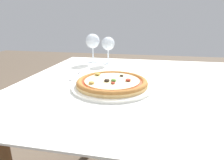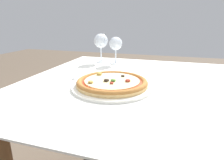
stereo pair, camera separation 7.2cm
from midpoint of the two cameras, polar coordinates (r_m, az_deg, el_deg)
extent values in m
cube|color=brown|center=(0.80, 17.41, -2.93)|extent=(1.07, 0.86, 0.04)
cube|color=silver|center=(0.80, 17.55, -1.52)|extent=(1.17, 0.96, 0.01)
cylinder|color=brown|center=(1.38, -4.47, -10.23)|extent=(0.06, 0.06, 0.70)
cylinder|color=white|center=(0.72, 2.83, -1.93)|extent=(0.31, 0.31, 0.01)
cylinder|color=#E0B26B|center=(0.72, 2.85, -1.11)|extent=(0.27, 0.27, 0.01)
torus|color=#A3662D|center=(0.72, 2.85, -0.65)|extent=(0.27, 0.27, 0.02)
cylinder|color=#BC381E|center=(0.72, 2.85, -0.54)|extent=(0.23, 0.23, 0.00)
cylinder|color=beige|center=(0.72, 2.86, -0.24)|extent=(0.21, 0.21, 0.00)
ellipsoid|color=#BC9342|center=(0.68, -3.56, -0.62)|extent=(0.02, 0.02, 0.01)
ellipsoid|color=#BC9342|center=(0.78, -1.29, 1.93)|extent=(0.02, 0.02, 0.01)
ellipsoid|color=#2D2319|center=(0.70, 1.21, -0.08)|extent=(0.02, 0.02, 0.01)
ellipsoid|color=#A83323|center=(0.67, 2.94, -0.93)|extent=(0.02, 0.02, 0.01)
ellipsoid|color=#4C7A33|center=(0.70, 3.28, -0.09)|extent=(0.02, 0.02, 0.01)
ellipsoid|color=#A83323|center=(0.70, 7.77, -0.16)|extent=(0.02, 0.02, 0.01)
ellipsoid|color=#2D2319|center=(0.76, 6.02, 1.24)|extent=(0.02, 0.02, 0.01)
cube|color=silver|center=(0.88, -8.16, 1.29)|extent=(0.03, 0.11, 0.00)
cube|color=silver|center=(0.94, -7.00, 2.33)|extent=(0.03, 0.02, 0.00)
cube|color=silver|center=(0.97, -7.18, 2.81)|extent=(0.01, 0.05, 0.00)
cube|color=silver|center=(0.97, -6.72, 2.79)|extent=(0.01, 0.05, 0.00)
cube|color=silver|center=(0.96, -6.27, 2.78)|extent=(0.01, 0.05, 0.00)
cube|color=silver|center=(0.96, -5.81, 2.76)|extent=(0.01, 0.05, 0.00)
cylinder|color=silver|center=(1.19, -1.58, 5.65)|extent=(0.07, 0.07, 0.00)
cylinder|color=silver|center=(1.18, -1.59, 7.89)|extent=(0.01, 0.01, 0.09)
sphere|color=silver|center=(1.17, -1.63, 11.84)|extent=(0.09, 0.09, 0.09)
cylinder|color=silver|center=(1.14, 2.93, 5.15)|extent=(0.07, 0.07, 0.00)
cylinder|color=silver|center=(1.13, 2.96, 7.30)|extent=(0.01, 0.01, 0.08)
sphere|color=silver|center=(1.12, 3.02, 11.04)|extent=(0.08, 0.08, 0.08)
camera|label=1|loc=(0.04, -87.14, 0.91)|focal=30.00mm
camera|label=2|loc=(0.04, 92.86, -0.91)|focal=30.00mm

